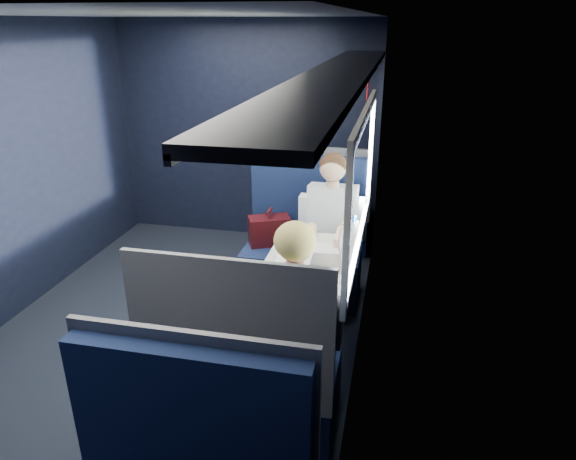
% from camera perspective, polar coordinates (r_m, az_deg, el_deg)
% --- Properties ---
extents(ground, '(2.80, 4.20, 0.01)m').
position_cam_1_polar(ground, '(4.19, -12.37, -11.18)').
color(ground, black).
extents(room_shell, '(3.00, 4.40, 2.40)m').
position_cam_1_polar(room_shell, '(3.59, -13.97, 8.93)').
color(room_shell, black).
rests_on(room_shell, ground).
extents(table, '(0.62, 1.00, 0.74)m').
position_cam_1_polar(table, '(3.57, 2.09, -4.43)').
color(table, '#54565E').
rests_on(table, ground).
extents(seat_bay_near, '(1.04, 0.62, 1.26)m').
position_cam_1_polar(seat_bay_near, '(4.48, 1.55, -2.04)').
color(seat_bay_near, '#0C1637').
rests_on(seat_bay_near, ground).
extents(seat_bay_far, '(1.04, 0.62, 1.26)m').
position_cam_1_polar(seat_bay_far, '(3.02, -4.61, -15.69)').
color(seat_bay_far, '#0C1637').
rests_on(seat_bay_far, ground).
extents(seat_row_front, '(1.04, 0.51, 1.16)m').
position_cam_1_polar(seat_row_front, '(5.33, 3.55, 1.82)').
color(seat_row_front, '#0C1637').
rests_on(seat_row_front, ground).
extents(man, '(0.53, 0.56, 1.32)m').
position_cam_1_polar(man, '(4.17, 4.72, 0.39)').
color(man, black).
rests_on(man, ground).
extents(woman, '(0.53, 0.56, 1.32)m').
position_cam_1_polar(woman, '(2.92, 0.92, -9.53)').
color(woman, black).
rests_on(woman, ground).
extents(papers, '(0.53, 0.74, 0.01)m').
position_cam_1_polar(papers, '(3.47, 2.55, -3.80)').
color(papers, white).
rests_on(papers, table).
extents(laptop, '(0.23, 0.30, 0.22)m').
position_cam_1_polar(laptop, '(3.45, 5.12, -3.00)').
color(laptop, silver).
rests_on(laptop, table).
extents(bottle_small, '(0.07, 0.07, 0.23)m').
position_cam_1_polar(bottle_small, '(3.75, 7.34, -0.26)').
color(bottle_small, silver).
rests_on(bottle_small, table).
extents(cup, '(0.06, 0.06, 0.08)m').
position_cam_1_polar(cup, '(3.77, 7.42, -1.13)').
color(cup, white).
rests_on(cup, table).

